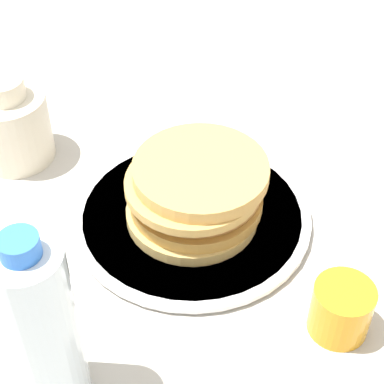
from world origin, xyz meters
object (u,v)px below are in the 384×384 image
Objects in this scene: juice_glass at (341,309)px; water_bottle_near at (42,328)px; pancake_stack at (195,191)px; plate at (192,216)px; cream_jug at (11,124)px.

water_bottle_near reaches higher than juice_glass.
water_bottle_near reaches higher than pancake_stack.
pancake_stack is 0.27m from water_bottle_near.
plate is at bearing -2.41° from juice_glass.
water_bottle_near is at bearing 150.63° from cream_jug.
cream_jug is at bearing 16.07° from plate.
cream_jug is 0.57× the size of water_bottle_near.
plate is 4.59× the size of juice_glass.
plate is 1.71× the size of pancake_stack.
juice_glass reaches higher than plate.
plate is at bearing 29.29° from pancake_stack.
plate is 0.28m from water_bottle_near.
water_bottle_near is (-0.06, 0.26, 0.05)m from pancake_stack.
pancake_stack is at bearing -150.71° from plate.
plate is 2.37× the size of cream_jug.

